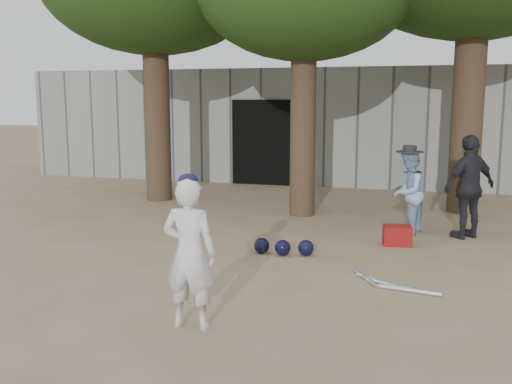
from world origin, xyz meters
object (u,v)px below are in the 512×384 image
(spectator_blue, at_px, (408,192))
(red_bag, at_px, (397,235))
(spectator_dark, at_px, (469,187))
(boy_player, at_px, (189,254))

(spectator_blue, relative_size, red_bag, 3.34)
(spectator_dark, relative_size, red_bag, 3.97)
(boy_player, height_order, spectator_blue, boy_player)
(boy_player, height_order, red_bag, boy_player)
(spectator_blue, height_order, spectator_dark, spectator_dark)
(spectator_dark, xyz_separation_m, red_bag, (-1.06, -0.79, -0.68))
(spectator_blue, bearing_deg, boy_player, -7.12)
(spectator_blue, xyz_separation_m, spectator_dark, (0.95, 0.00, 0.13))
(red_bag, bearing_deg, spectator_blue, 81.55)
(boy_player, xyz_separation_m, red_bag, (1.82, 3.83, -0.59))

